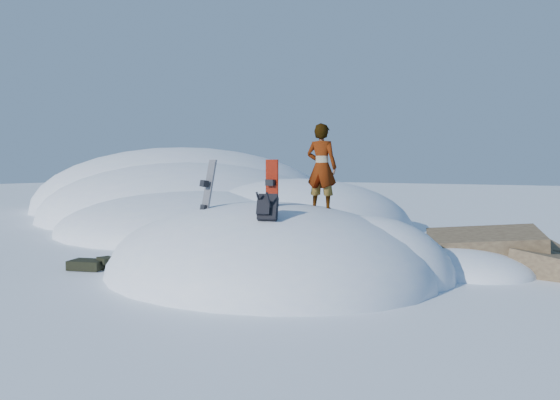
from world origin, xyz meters
The scene contains 9 objects.
ground centered at (0.00, 0.00, 0.00)m, with size 120.00×120.00×0.00m, color white.
snow_mound centered at (-0.17, 0.24, 0.00)m, with size 8.00×6.00×3.00m.
snow_ridge centered at (-10.43, 9.85, 0.00)m, with size 21.50×18.50×6.40m.
rock_outcrop centered at (3.72, 3.01, 0.01)m, with size 4.68×4.41×1.68m.
snowboard_red centered at (0.40, -0.45, 1.64)m, with size 0.28×0.13×1.48m.
snowboard_dark centered at (-0.97, -0.77, 1.58)m, with size 0.42×0.44×1.62m.
backpack centered at (0.85, -1.31, 1.50)m, with size 0.46×0.53×0.56m.
gear_pile centered at (-3.54, -1.53, 0.13)m, with size 0.99×0.77×0.26m.
person centered at (1.01, 0.46, 2.21)m, with size 0.64×0.42×1.75m, color slate.
Camera 1 is at (6.04, -9.32, 2.23)m, focal length 35.00 mm.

